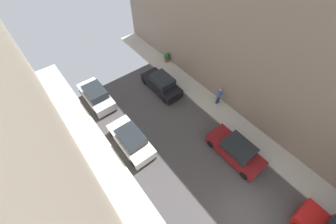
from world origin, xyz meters
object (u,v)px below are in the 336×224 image
Objects in this scene: parked_car_left_4 at (96,95)px; parked_car_right_2 at (236,150)px; parked_car_right_3 at (162,84)px; pedestrian at (219,95)px; potted_plant_1 at (166,57)px; parked_car_left_3 at (131,140)px.

parked_car_left_4 is 1.00× the size of parked_car_right_2.
parked_car_right_3 is (5.40, -2.41, 0.00)m from parked_car_left_4.
potted_plant_1 is (0.16, 7.50, -0.43)m from pedestrian.
parked_car_right_2 is at bearing -64.17° from parked_car_left_4.
parked_car_right_3 is at bearing -24.06° from parked_car_left_4.
potted_plant_1 is (2.93, 11.74, -0.08)m from parked_car_right_2.
parked_car_right_2 is 8.74m from parked_car_right_3.
parked_car_right_2 and parked_car_right_3 have the same top height.
parked_car_right_3 is 2.44× the size of pedestrian.
parked_car_right_3 is 4.58× the size of potted_plant_1.
potted_plant_1 is (8.33, 6.34, -0.08)m from parked_car_left_3.
parked_car_right_2 is 5.08m from pedestrian.
parked_car_left_4 is 2.44× the size of pedestrian.
pedestrian reaches higher than potted_plant_1.
parked_car_right_3 is 5.30m from pedestrian.
pedestrian reaches higher than parked_car_left_3.
parked_car_left_3 is 1.00× the size of parked_car_right_2.
parked_car_right_2 is (5.40, -11.15, 0.00)m from parked_car_left_4.
parked_car_right_2 is (5.40, -5.40, 0.00)m from parked_car_left_3.
parked_car_right_2 is at bearing -104.02° from potted_plant_1.
parked_car_right_2 is 12.10m from potted_plant_1.
potted_plant_1 is at bearing 37.28° from parked_car_left_3.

